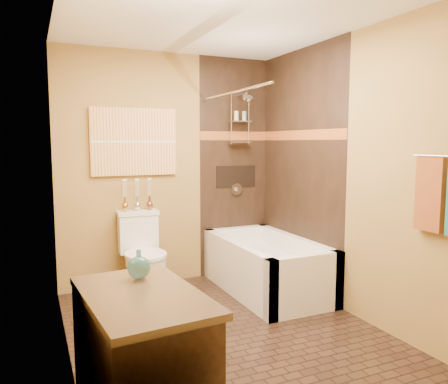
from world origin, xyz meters
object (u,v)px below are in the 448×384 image
toilet (143,253)px  vanity (142,367)px  sunset_painting (134,142)px  bathtub (266,270)px

toilet → vanity: 2.27m
sunset_painting → bathtub: sunset_painting is taller
sunset_painting → toilet: size_ratio=1.08×
vanity → toilet: bearing=71.3°
sunset_painting → toilet: 1.16m
bathtub → sunset_painting: bearing=148.6°
sunset_painting → vanity: bearing=-102.2°
bathtub → toilet: size_ratio=1.80×
sunset_painting → bathtub: bearing=-31.4°
bathtub → vanity: vanity is taller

